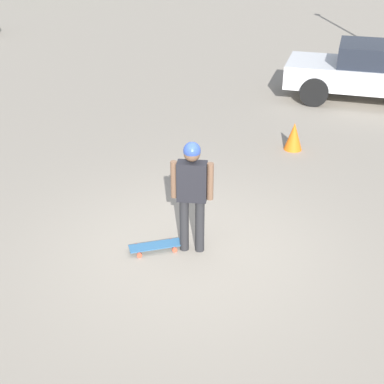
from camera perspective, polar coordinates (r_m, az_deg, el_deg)
The scene contains 5 objects.
ground_plane at distance 7.81m, azimuth 0.00°, elevation -6.14°, with size 220.00×220.00×0.00m, color gray.
person at distance 7.29m, azimuth 0.00°, elevation 0.55°, with size 0.57×0.31×1.68m.
skateboard at distance 7.77m, azimuth -3.93°, elevation -5.77°, with size 0.77×0.33×0.09m.
car_parked_near at distance 14.63m, azimuth 18.64°, elevation 12.13°, with size 4.54×3.45×1.44m.
traffic_cone at distance 11.14m, azimuth 10.80°, elevation 5.86°, with size 0.37×0.37×0.57m.
Camera 1 is at (-1.09, -6.38, 4.36)m, focal length 50.00 mm.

